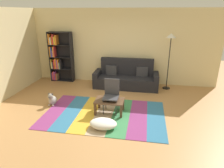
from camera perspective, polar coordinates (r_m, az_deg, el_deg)
ground_plane at (r=5.42m, az=-0.35°, el=-8.13°), size 14.00×14.00×0.00m
back_wall at (r=7.40m, az=3.20°, el=10.61°), size 6.80×0.10×2.70m
left_wall at (r=7.02m, az=-27.88°, el=7.82°), size 0.10×5.50×2.70m
rug at (r=5.32m, az=-2.29°, el=-8.67°), size 3.15×2.02×0.01m
couch at (r=7.12m, az=4.09°, el=1.78°), size 2.26×0.80×1.00m
bookshelf at (r=7.92m, az=-15.17°, el=7.57°), size 0.90×0.28×1.88m
coffee_table at (r=5.27m, az=-0.73°, el=-5.23°), size 0.76×0.51×0.37m
pouf at (r=4.70m, az=-2.55°, el=-11.35°), size 0.64×0.46×0.21m
dog at (r=6.03m, az=-16.82°, el=-4.34°), size 0.22×0.35×0.40m
standing_lamp at (r=6.91m, az=16.53°, el=11.22°), size 0.32×0.32×1.91m
tv_remote at (r=5.17m, az=-0.80°, el=-4.85°), size 0.13×0.14×0.02m
folding_chair at (r=5.27m, az=-0.19°, el=-2.57°), size 0.40×0.40×0.90m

